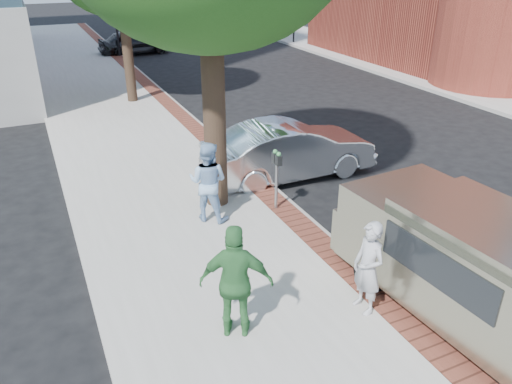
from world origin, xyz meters
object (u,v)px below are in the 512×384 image
person_gray (368,268)px  sedan_silver (290,150)px  person_officer (208,182)px  van (481,268)px  person_green (236,282)px  bg_car (134,42)px  parking_meter (277,168)px

person_gray → sedan_silver: 6.03m
person_officer → sedan_silver: size_ratio=0.39×
van → person_green: bearing=157.3°
person_gray → bg_car: person_gray is taller
person_green → person_officer: bearing=-76.7°
parking_meter → bg_car: bearing=86.2°
parking_meter → sedan_silver: (1.34, 1.82, -0.42)m
person_gray → sedan_silver: (1.66, 5.79, -0.21)m
person_gray → van: size_ratio=0.30×
bg_car → van: (-0.22, -26.80, 0.38)m
parking_meter → bg_car: size_ratio=0.35×
parking_meter → person_gray: person_gray is taller
person_officer → van: 5.81m
person_green → bg_car: 25.84m
bg_car → van: 26.80m
person_green → person_gray: bearing=-163.0°
person_green → van: bearing=-172.0°
parking_meter → van: 5.02m
sedan_silver → van: van is taller
sedan_silver → bg_car: 20.12m
bg_car → sedan_silver: bearing=175.4°
parking_meter → van: size_ratio=0.26×
parking_meter → person_gray: 3.99m
parking_meter → sedan_silver: parking_meter is taller
person_gray → sedan_silver: bearing=160.5°
parking_meter → bg_car: 21.99m
person_green → sedan_silver: person_green is taller
sedan_silver → parking_meter: bearing=143.6°
van → sedan_silver: bearing=85.1°
person_officer → sedan_silver: (2.96, 1.63, -0.30)m
parking_meter → person_officer: person_officer is taller
person_officer → parking_meter: bearing=-146.5°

